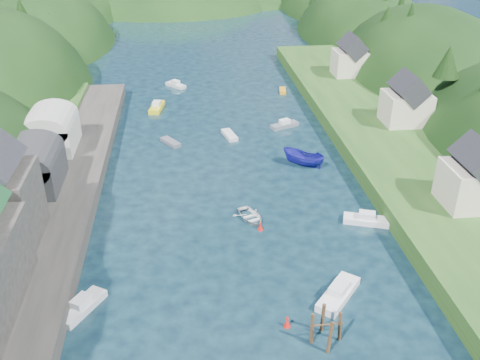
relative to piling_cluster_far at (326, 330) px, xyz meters
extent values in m
plane|color=black|center=(-4.97, 45.69, -1.34)|extent=(600.00, 600.00, 0.00)
ellipsoid|color=black|center=(-49.97, 113.69, -9.77)|extent=(44.00, 75.56, 48.19)
ellipsoid|color=black|center=(-49.97, 155.69, -8.16)|extent=(44.00, 75.56, 39.00)
ellipsoid|color=black|center=(40.03, 70.69, -9.74)|extent=(36.00, 75.56, 48.00)
ellipsoid|color=black|center=(40.03, 113.69, -9.12)|extent=(36.00, 75.56, 44.49)
ellipsoid|color=black|center=(40.03, 155.69, -7.64)|extent=(36.00, 75.56, 36.00)
ellipsoid|color=black|center=(-14.97, 165.69, -11.34)|extent=(80.00, 60.00, 44.00)
ellipsoid|color=black|center=(13.03, 175.69, -13.34)|extent=(70.00, 56.00, 36.00)
cone|color=black|center=(-44.17, 76.14, 7.31)|extent=(5.28, 5.28, 5.62)
cone|color=black|center=(-45.80, 90.73, 11.07)|extent=(4.77, 4.77, 6.73)
cone|color=black|center=(-41.52, 97.05, 7.33)|extent=(4.07, 4.07, 5.35)
cone|color=black|center=(-43.34, 111.89, 8.44)|extent=(4.56, 4.56, 8.14)
cone|color=black|center=(-48.14, 121.55, 6.46)|extent=(4.75, 4.75, 4.92)
cone|color=black|center=(30.25, 44.73, 10.69)|extent=(4.07, 4.07, 5.08)
cone|color=black|center=(36.92, 58.31, 6.76)|extent=(3.40, 3.40, 5.66)
cone|color=black|center=(34.12, 70.10, 10.61)|extent=(4.94, 4.94, 9.83)
cone|color=black|center=(31.67, 75.91, 10.81)|extent=(5.25, 5.25, 6.20)
cone|color=black|center=(38.07, 85.17, 11.60)|extent=(3.36, 3.36, 8.94)
cone|color=black|center=(39.31, 98.61, 9.71)|extent=(4.57, 4.57, 7.78)
cone|color=black|center=(37.56, 117.23, 7.95)|extent=(3.59, 3.59, 6.71)
cube|color=#2D2B28|center=(-28.97, 15.69, -0.34)|extent=(12.00, 110.00, 2.00)
cube|color=#2D2B28|center=(-30.97, 16.69, 4.66)|extent=(7.00, 8.00, 8.00)
cube|color=#2D2D30|center=(-30.97, 28.69, 2.66)|extent=(7.00, 9.00, 4.00)
cylinder|color=#2D2D30|center=(-30.97, 28.69, 4.66)|extent=(7.00, 9.00, 7.00)
cube|color=#B2B2A8|center=(-30.97, 40.69, 2.66)|extent=(7.00, 9.00, 4.00)
cylinder|color=#B2B2A8|center=(-30.97, 40.69, 4.66)|extent=(7.00, 9.00, 7.00)
cube|color=#234719|center=(20.03, 35.69, -0.14)|extent=(16.00, 120.00, 2.40)
cube|color=beige|center=(22.03, 17.69, 3.56)|extent=(7.00, 6.00, 5.00)
cube|color=black|center=(22.03, 17.69, 6.90)|extent=(5.15, 6.24, 5.15)
cube|color=beige|center=(24.03, 43.69, 3.56)|extent=(7.00, 6.00, 5.00)
cube|color=black|center=(24.03, 43.69, 6.90)|extent=(5.15, 6.24, 5.15)
cube|color=beige|center=(23.03, 70.69, 3.56)|extent=(7.00, 6.00, 5.00)
cube|color=black|center=(23.03, 70.69, 6.90)|extent=(5.15, 6.24, 5.15)
cylinder|color=#382314|center=(1.24, 0.00, -0.03)|extent=(0.32, 0.32, 3.82)
cylinder|color=#382314|center=(0.00, 1.24, -0.03)|extent=(0.32, 0.32, 3.82)
cylinder|color=#382314|center=(-1.24, 0.00, -0.03)|extent=(0.32, 0.32, 3.82)
cylinder|color=#382314|center=(0.00, -1.24, -0.03)|extent=(0.32, 0.32, 3.82)
cylinder|color=#382314|center=(0.00, 0.00, 0.59)|extent=(2.99, 0.16, 0.16)
cone|color=#B2140E|center=(-3.00, 2.19, -0.89)|extent=(0.70, 0.70, 0.90)
sphere|color=#B2140E|center=(-3.00, 2.19, -0.39)|extent=(0.30, 0.30, 0.30)
cone|color=#B2140E|center=(-3.12, 18.43, -0.89)|extent=(0.70, 0.70, 0.90)
sphere|color=#B2140E|center=(-3.12, 18.43, -0.39)|extent=(0.30, 0.30, 0.30)
cube|color=silver|center=(-4.20, 46.58, -1.05)|extent=(2.50, 4.79, 0.64)
cube|color=gold|center=(-16.43, 60.86, -0.97)|extent=(2.96, 6.15, 0.83)
cube|color=silver|center=(-16.43, 60.86, -0.16)|extent=(1.71, 2.27, 0.70)
cube|color=#545761|center=(-13.82, 44.78, -1.07)|extent=(3.45, 4.30, 0.59)
cube|color=orange|center=(8.62, 68.34, -1.10)|extent=(1.79, 3.95, 0.53)
cube|color=silver|center=(-12.91, 73.98, -1.03)|extent=(4.39, 4.76, 0.68)
cube|color=silver|center=(-12.91, 73.98, -0.30)|extent=(1.97, 2.03, 0.70)
cube|color=slate|center=(5.56, 49.69, -1.02)|extent=(5.23, 3.53, 0.70)
cube|color=silver|center=(5.56, 49.69, -0.29)|extent=(2.06, 1.76, 0.70)
cube|color=silver|center=(2.73, 5.58, -0.95)|extent=(5.54, 6.12, 0.87)
cube|color=silver|center=(2.73, 5.58, -0.12)|extent=(2.50, 2.60, 0.70)
cube|color=silver|center=(-21.97, 6.47, -1.00)|extent=(4.38, 5.55, 0.76)
cube|color=silver|center=(-21.97, 6.47, -0.23)|extent=(2.07, 2.27, 0.70)
imported|color=navy|center=(5.49, 34.76, -0.27)|extent=(6.58, 5.48, 2.44)
imported|color=silver|center=(-3.96, 20.93, -1.00)|extent=(4.85, 5.65, 0.98)
cube|color=silver|center=(9.82, 18.53, -0.99)|extent=(5.76, 3.46, 0.77)
cube|color=silver|center=(9.82, 18.53, -0.22)|extent=(2.22, 1.81, 0.70)
camera|label=1|loc=(-11.32, -34.13, 33.42)|focal=40.00mm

